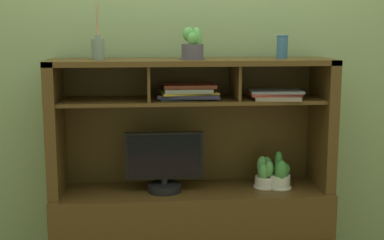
{
  "coord_description": "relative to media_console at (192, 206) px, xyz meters",
  "views": [
    {
      "loc": [
        -0.28,
        -2.94,
        1.43
      ],
      "look_at": [
        0.0,
        0.0,
        0.91
      ],
      "focal_mm": 49.29,
      "sensor_mm": 36.0,
      "label": 1
    }
  ],
  "objects": [
    {
      "name": "potted_fern",
      "position": [
        0.51,
        -0.04,
        0.2
      ],
      "size": [
        0.14,
        0.14,
        0.21
      ],
      "color": "silver",
      "rests_on": "media_console"
    },
    {
      "name": "ceramic_vase",
      "position": [
        0.52,
        0.01,
        0.93
      ],
      "size": [
        0.06,
        0.06,
        0.13
      ],
      "color": "#335E83",
      "rests_on": "media_console"
    },
    {
      "name": "magazine_stack_centre",
      "position": [
        -0.02,
        -0.01,
        0.68
      ],
      "size": [
        0.36,
        0.27,
        0.08
      ],
      "color": "#255178",
      "rests_on": "media_console"
    },
    {
      "name": "media_console",
      "position": [
        0.0,
        0.0,
        0.0
      ],
      "size": [
        1.59,
        0.48,
        1.26
      ],
      "color": "#4B3415",
      "rests_on": "ground"
    },
    {
      "name": "tv_monitor",
      "position": [
        -0.16,
        -0.05,
        0.27
      ],
      "size": [
        0.44,
        0.19,
        0.35
      ],
      "color": "black",
      "rests_on": "media_console"
    },
    {
      "name": "back_wall",
      "position": [
        0.0,
        0.25,
        1.01
      ],
      "size": [
        6.0,
        0.02,
        2.8
      ],
      "primitive_type": "cube",
      "color": "#87A069",
      "rests_on": "ground"
    },
    {
      "name": "potted_succulent",
      "position": [
        0.0,
        -0.03,
        0.94
      ],
      "size": [
        0.14,
        0.14,
        0.18
      ],
      "color": "#4A444E",
      "rests_on": "media_console"
    },
    {
      "name": "potted_orchid",
      "position": [
        0.43,
        -0.02,
        0.2
      ],
      "size": [
        0.14,
        0.14,
        0.19
      ],
      "color": "silver",
      "rests_on": "media_console"
    },
    {
      "name": "magazine_stack_left",
      "position": [
        0.47,
        -0.06,
        0.67
      ],
      "size": [
        0.3,
        0.28,
        0.05
      ],
      "color": "gray",
      "rests_on": "media_console"
    },
    {
      "name": "diffuser_bottle",
      "position": [
        -0.52,
        -0.03,
        0.93
      ],
      "size": [
        0.07,
        0.07,
        0.3
      ],
      "color": "slate",
      "rests_on": "media_console"
    }
  ]
}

